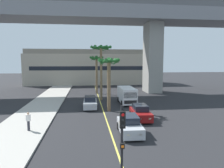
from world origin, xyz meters
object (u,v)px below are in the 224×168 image
at_px(car_queue_front, 90,103).
at_px(delivery_van, 127,95).
at_px(car_queue_second, 130,125).
at_px(traffic_light_median_near, 122,139).
at_px(pedestrian_near_crosswalk, 28,121).
at_px(palm_tree_mid_median, 101,55).
at_px(car_queue_third, 140,113).
at_px(palm_tree_far_median, 109,68).
at_px(palm_tree_near_median, 97,64).

bearing_deg(car_queue_front, delivery_van, 22.96).
relative_size(car_queue_second, traffic_light_median_near, 0.99).
relative_size(car_queue_front, car_queue_second, 1.00).
bearing_deg(car_queue_front, pedestrian_near_crosswalk, -122.24).
bearing_deg(delivery_van, palm_tree_mid_median, 137.41).
height_order(car_queue_second, traffic_light_median_near, traffic_light_median_near).
bearing_deg(car_queue_third, palm_tree_mid_median, 106.33).
bearing_deg(traffic_light_median_near, palm_tree_far_median, 85.85).
distance_m(car_queue_second, palm_tree_near_median, 23.08).
bearing_deg(car_queue_second, traffic_light_median_near, -104.40).
height_order(traffic_light_median_near, palm_tree_far_median, palm_tree_far_median).
bearing_deg(palm_tree_mid_median, car_queue_front, -108.49).
bearing_deg(delivery_van, car_queue_third, -91.02).
height_order(delivery_van, palm_tree_near_median, palm_tree_near_median).
xyz_separation_m(palm_tree_mid_median, pedestrian_near_crosswalk, (-7.32, -14.20, -6.21)).
height_order(car_queue_second, palm_tree_mid_median, palm_tree_mid_median).
relative_size(car_queue_third, palm_tree_mid_median, 0.48).
bearing_deg(palm_tree_far_median, palm_tree_near_median, 93.22).
height_order(palm_tree_near_median, palm_tree_far_median, palm_tree_near_median).
xyz_separation_m(car_queue_front, pedestrian_near_crosswalk, (-5.49, -8.70, 0.28)).
bearing_deg(car_queue_second, palm_tree_mid_median, 94.85).
bearing_deg(car_queue_second, palm_tree_far_median, 96.09).
xyz_separation_m(car_queue_third, delivery_van, (0.15, 8.26, 0.57)).
xyz_separation_m(car_queue_front, palm_tree_mid_median, (1.84, 5.50, 6.49)).
bearing_deg(car_queue_third, traffic_light_median_near, -108.68).
relative_size(delivery_van, palm_tree_mid_median, 0.60).
bearing_deg(pedestrian_near_crosswalk, palm_tree_mid_median, 62.71).
height_order(car_queue_front, car_queue_third, same).
xyz_separation_m(car_queue_second, palm_tree_mid_median, (-1.33, 15.61, 6.49)).
xyz_separation_m(car_queue_second, delivery_van, (2.19, 12.38, 0.57)).
xyz_separation_m(car_queue_front, car_queue_third, (5.20, -6.00, 0.00)).
xyz_separation_m(traffic_light_median_near, palm_tree_near_median, (0.37, 30.44, 3.03)).
xyz_separation_m(car_queue_second, traffic_light_median_near, (-2.05, -7.97, 1.99)).
bearing_deg(delivery_van, traffic_light_median_near, -101.75).
relative_size(delivery_van, palm_tree_near_median, 0.72).
bearing_deg(palm_tree_far_median, car_queue_third, -54.44).
distance_m(palm_tree_near_median, palm_tree_mid_median, 7.01).
height_order(palm_tree_mid_median, pedestrian_near_crosswalk, palm_tree_mid_median).
height_order(car_queue_third, traffic_light_median_near, traffic_light_median_near).
distance_m(car_queue_second, palm_tree_mid_median, 16.96).
xyz_separation_m(traffic_light_median_near, palm_tree_mid_median, (0.72, 23.59, 4.49)).
distance_m(delivery_van, traffic_light_median_near, 20.84).
relative_size(car_queue_third, traffic_light_median_near, 0.99).
bearing_deg(palm_tree_far_median, car_queue_front, 140.03).
bearing_deg(pedestrian_near_crosswalk, car_queue_front, 57.76).
xyz_separation_m(traffic_light_median_near, pedestrian_near_crosswalk, (-6.60, 9.39, -1.72)).
distance_m(car_queue_front, car_queue_second, 10.60).
xyz_separation_m(car_queue_second, car_queue_third, (2.04, 4.12, 0.00)).
height_order(car_queue_third, delivery_van, delivery_van).
bearing_deg(palm_tree_near_median, traffic_light_median_near, -90.70).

